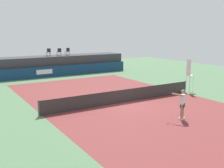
{
  "coord_description": "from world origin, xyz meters",
  "views": [
    {
      "loc": [
        -10.66,
        -15.66,
        5.06
      ],
      "look_at": [
        0.23,
        2.0,
        1.0
      ],
      "focal_mm": 43.31,
      "sensor_mm": 36.0,
      "label": 1
    }
  ],
  "objects_px": {
    "spectator_chair_center": "(68,51)",
    "net_post_far": "(185,87)",
    "umpire_chair": "(189,73)",
    "net_post_near": "(39,108)",
    "spectator_chair_left": "(59,52)",
    "tennis_player": "(182,103)",
    "spectator_chair_far_left": "(48,52)",
    "tennis_ball": "(108,90)"
  },
  "relations": [
    {
      "from": "spectator_chair_center",
      "to": "net_post_far",
      "type": "relative_size",
      "value": 0.89
    },
    {
      "from": "umpire_chair",
      "to": "net_post_far",
      "type": "distance_m",
      "value": 1.16
    },
    {
      "from": "net_post_far",
      "to": "spectator_chair_center",
      "type": "bearing_deg",
      "value": 105.28
    },
    {
      "from": "spectator_chair_center",
      "to": "net_post_near",
      "type": "relative_size",
      "value": 0.89
    },
    {
      "from": "net_post_near",
      "to": "spectator_chair_left",
      "type": "bearing_deg",
      "value": 64.8
    },
    {
      "from": "net_post_near",
      "to": "net_post_far",
      "type": "bearing_deg",
      "value": 0.0
    },
    {
      "from": "net_post_far",
      "to": "tennis_player",
      "type": "xyz_separation_m",
      "value": [
        -5.47,
        -4.91,
        0.46
      ]
    },
    {
      "from": "spectator_chair_left",
      "to": "spectator_chair_center",
      "type": "xyz_separation_m",
      "value": [
        1.15,
        0.19,
        0.0
      ]
    },
    {
      "from": "umpire_chair",
      "to": "net_post_far",
      "type": "relative_size",
      "value": 2.76
    },
    {
      "from": "spectator_chair_far_left",
      "to": "spectator_chair_center",
      "type": "distance_m",
      "value": 2.34
    },
    {
      "from": "spectator_chair_left",
      "to": "tennis_player",
      "type": "xyz_separation_m",
      "value": [
        -0.16,
        -19.97,
        -1.73
      ]
    },
    {
      "from": "net_post_near",
      "to": "tennis_ball",
      "type": "xyz_separation_m",
      "value": [
        7.32,
        4.07,
        -0.46
      ]
    },
    {
      "from": "tennis_ball",
      "to": "umpire_chair",
      "type": "bearing_deg",
      "value": -36.59
    },
    {
      "from": "net_post_far",
      "to": "tennis_ball",
      "type": "relative_size",
      "value": 14.71
    },
    {
      "from": "umpire_chair",
      "to": "net_post_near",
      "type": "xyz_separation_m",
      "value": [
        -12.8,
        0.0,
        -1.09
      ]
    },
    {
      "from": "spectator_chair_left",
      "to": "spectator_chair_far_left",
      "type": "bearing_deg",
      "value": 164.44
    },
    {
      "from": "spectator_chair_far_left",
      "to": "tennis_player",
      "type": "distance_m",
      "value": 20.4
    },
    {
      "from": "umpire_chair",
      "to": "tennis_player",
      "type": "distance_m",
      "value": 7.68
    },
    {
      "from": "spectator_chair_far_left",
      "to": "tennis_player",
      "type": "height_order",
      "value": "spectator_chair_far_left"
    },
    {
      "from": "tennis_player",
      "to": "net_post_far",
      "type": "bearing_deg",
      "value": 41.91
    },
    {
      "from": "spectator_chair_left",
      "to": "umpire_chair",
      "type": "bearing_deg",
      "value": -69.22
    },
    {
      "from": "spectator_chair_left",
      "to": "umpire_chair",
      "type": "xyz_separation_m",
      "value": [
        5.72,
        -15.06,
        -1.11
      ]
    },
    {
      "from": "net_post_near",
      "to": "tennis_ball",
      "type": "relative_size",
      "value": 14.71
    },
    {
      "from": "spectator_chair_far_left",
      "to": "tennis_ball",
      "type": "distance_m",
      "value": 11.72
    },
    {
      "from": "net_post_near",
      "to": "net_post_far",
      "type": "distance_m",
      "value": 12.4
    },
    {
      "from": "spectator_chair_far_left",
      "to": "net_post_near",
      "type": "bearing_deg",
      "value": -110.97
    },
    {
      "from": "net_post_near",
      "to": "net_post_far",
      "type": "xyz_separation_m",
      "value": [
        12.4,
        0.0,
        0.0
      ]
    },
    {
      "from": "umpire_chair",
      "to": "net_post_near",
      "type": "bearing_deg",
      "value": 179.98
    },
    {
      "from": "net_post_near",
      "to": "tennis_player",
      "type": "bearing_deg",
      "value": -35.31
    },
    {
      "from": "net_post_near",
      "to": "tennis_player",
      "type": "height_order",
      "value": "tennis_player"
    },
    {
      "from": "spectator_chair_left",
      "to": "net_post_far",
      "type": "distance_m",
      "value": 16.12
    },
    {
      "from": "umpire_chair",
      "to": "tennis_player",
      "type": "relative_size",
      "value": 1.56
    },
    {
      "from": "spectator_chair_far_left",
      "to": "spectator_chair_center",
      "type": "xyz_separation_m",
      "value": [
        2.34,
        -0.14,
        0.0
      ]
    },
    {
      "from": "spectator_chair_center",
      "to": "tennis_ball",
      "type": "bearing_deg",
      "value": -94.66
    },
    {
      "from": "umpire_chair",
      "to": "tennis_player",
      "type": "bearing_deg",
      "value": -140.14
    },
    {
      "from": "net_post_near",
      "to": "spectator_chair_center",
      "type": "bearing_deg",
      "value": 61.64
    },
    {
      "from": "net_post_far",
      "to": "spectator_chair_far_left",
      "type": "bearing_deg",
      "value": 112.9
    },
    {
      "from": "net_post_far",
      "to": "tennis_player",
      "type": "relative_size",
      "value": 0.56
    },
    {
      "from": "spectator_chair_center",
      "to": "umpire_chair",
      "type": "xyz_separation_m",
      "value": [
        4.57,
        -15.26,
        -1.11
      ]
    },
    {
      "from": "spectator_chair_center",
      "to": "umpire_chair",
      "type": "bearing_deg",
      "value": -73.32
    },
    {
      "from": "net_post_far",
      "to": "net_post_near",
      "type": "bearing_deg",
      "value": 180.0
    },
    {
      "from": "net_post_near",
      "to": "spectator_chair_far_left",
      "type": "bearing_deg",
      "value": 69.03
    }
  ]
}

